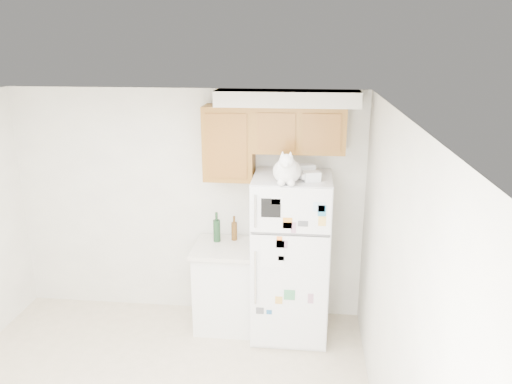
# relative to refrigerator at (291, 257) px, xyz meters

# --- Properties ---
(room_shell) EXTENTS (3.84, 4.04, 2.52)m
(room_shell) POSITION_rel_refrigerator_xyz_m (-1.03, -1.36, 0.82)
(room_shell) COLOR silver
(room_shell) RESTS_ON ground_plane
(refrigerator) EXTENTS (0.76, 0.78, 1.70)m
(refrigerator) POSITION_rel_refrigerator_xyz_m (0.00, 0.00, 0.00)
(refrigerator) COLOR white
(refrigerator) RESTS_ON ground_plane
(base_counter) EXTENTS (0.64, 0.64, 0.92)m
(base_counter) POSITION_rel_refrigerator_xyz_m (-0.69, 0.07, -0.39)
(base_counter) COLOR white
(base_counter) RESTS_ON ground_plane
(cat) EXTENTS (0.32, 0.47, 0.33)m
(cat) POSITION_rel_refrigerator_xyz_m (-0.04, -0.24, 0.97)
(cat) COLOR white
(cat) RESTS_ON refrigerator
(storage_box_back) EXTENTS (0.21, 0.17, 0.10)m
(storage_box_back) POSITION_rel_refrigerator_xyz_m (0.12, 0.11, 0.90)
(storage_box_back) COLOR white
(storage_box_back) RESTS_ON refrigerator
(storage_box_front) EXTENTS (0.17, 0.15, 0.09)m
(storage_box_front) POSITION_rel_refrigerator_xyz_m (0.18, -0.14, 0.89)
(storage_box_front) COLOR white
(storage_box_front) RESTS_ON refrigerator
(bottle_green) EXTENTS (0.08, 0.08, 0.32)m
(bottle_green) POSITION_rel_refrigerator_xyz_m (-0.79, 0.18, 0.23)
(bottle_green) COLOR #19381E
(bottle_green) RESTS_ON base_counter
(bottle_amber) EXTENTS (0.06, 0.06, 0.27)m
(bottle_amber) POSITION_rel_refrigerator_xyz_m (-0.61, 0.23, 0.20)
(bottle_amber) COLOR #593814
(bottle_amber) RESTS_ON base_counter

